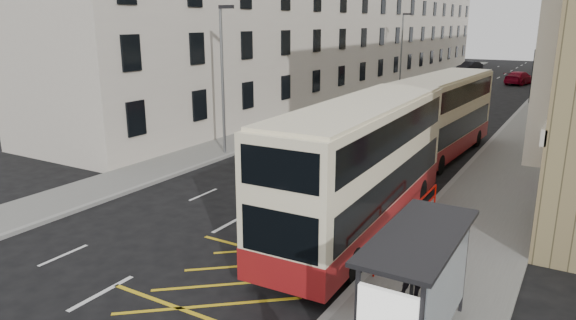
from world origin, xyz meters
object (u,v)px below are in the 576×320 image
Objects in this scene: double_decker_rear at (441,116)px; car_red at (520,78)px; pedestrian_mid at (416,271)px; double_decker_front at (362,167)px; street_lamp_near at (223,72)px; white_van at (401,91)px; pedestrian_far at (436,250)px; car_dark at (470,67)px; bus_shelter at (420,272)px; car_silver at (451,74)px; street_lamp_far at (402,49)px.

double_decker_rear is 39.41m from car_red.
car_red is at bearing 69.73° from pedestrian_mid.
pedestrian_mid is at bearing -53.04° from double_decker_front.
street_lamp_near is 1.52× the size of white_van.
pedestrian_far is (3.40, -2.60, -1.32)m from double_decker_front.
street_lamp_near reaches higher than car_dark.
double_decker_rear is (-4.27, 18.28, 0.15)m from bus_shelter.
double_decker_rear reaches higher than car_dark.
car_silver is at bearing 88.60° from street_lamp_near.
white_van is (-9.15, 20.60, -1.55)m from double_decker_rear.
street_lamp_far is 42.81m from pedestrian_mid.
bus_shelter is at bearing -40.14° from street_lamp_near.
car_dark is at bearing -42.35° from car_red.
street_lamp_far is at bearing 71.49° from car_red.
street_lamp_far is at bearing -67.78° from pedestrian_far.
car_red is at bearing -83.16° from pedestrian_far.
double_decker_rear is at bearing 89.82° from double_decker_front.
pedestrian_mid is 0.44× the size of car_silver.
car_red is at bearing 5.27° from car_silver.
car_silver is at bearing 77.93° from pedestrian_mid.
double_decker_front is 54.23m from car_silver.
double_decker_front is at bearing -29.73° from street_lamp_near.
double_decker_rear reaches higher than pedestrian_far.
bus_shelter is at bearing -90.34° from white_van.
double_decker_rear is at bearing -66.61° from street_lamp_far.
car_dark is (0.13, 10.75, 0.12)m from car_silver.
street_lamp_far is at bearing -73.84° from car_dark.
double_decker_rear reaches higher than pedestrian_mid.
pedestrian_mid reaches higher than car_silver.
street_lamp_near reaches higher than pedestrian_far.
double_decker_rear reaches higher than bus_shelter.
street_lamp_near is 17.77m from pedestrian_mid.
white_van is 31.47m from car_dark.
pedestrian_far is at bearing -72.65° from double_decker_rear.
white_van is at bearing -71.60° from car_silver.
car_dark is at bearing -76.92° from pedestrian_far.
bus_shelter is 1.05× the size of car_silver.
street_lamp_near is 47.40m from car_silver.
street_lamp_near is 12.57m from double_decker_front.
street_lamp_far is 4.43× the size of pedestrian_far.
street_lamp_far is 5.40m from white_van.
double_decker_front is at bearing -61.75° from car_silver.
white_van is (1.27, -3.51, -3.91)m from street_lamp_far.
street_lamp_near is at bearing -72.49° from car_dark.
street_lamp_near is 30.00m from street_lamp_far.
double_decker_front reaches higher than car_red.
street_lamp_near is at bearing -147.43° from double_decker_rear.
double_decker_rear is (10.43, -24.11, -2.35)m from street_lamp_far.
street_lamp_near is 12.20m from double_decker_rear.
double_decker_rear is at bearing -59.29° from car_silver.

